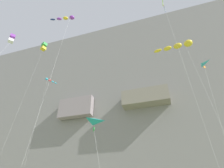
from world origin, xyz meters
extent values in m
cube|color=gray|center=(0.00, 58.00, 30.78)|extent=(180.00, 25.92, 61.56)
cube|color=gray|center=(-21.45, 43.68, 26.60)|extent=(10.92, 2.17, 6.24)
cube|color=gray|center=(0.00, 43.54, 26.36)|extent=(12.79, 3.97, 4.43)
cube|color=green|center=(-21.88, 24.97, 35.60)|extent=(1.36, 1.36, 0.74)
cube|color=yellow|center=(-21.88, 24.97, 34.24)|extent=(1.36, 1.36, 0.74)
cylinder|color=black|center=(-21.41, 24.97, 34.92)|extent=(0.04, 0.04, 1.99)
cylinder|color=black|center=(-22.36, 24.97, 34.92)|extent=(0.04, 0.04, 1.99)
cylinder|color=silver|center=(-22.98, 24.24, 17.00)|extent=(2.21, 1.48, 33.75)
cube|color=purple|center=(-14.07, 11.10, 21.26)|extent=(0.89, 0.89, 0.45)
cube|color=white|center=(-14.07, 11.10, 20.44)|extent=(0.89, 0.89, 0.45)
cylinder|color=black|center=(-13.78, 11.10, 20.85)|extent=(0.02, 0.02, 1.20)
cylinder|color=black|center=(-14.35, 11.10, 20.85)|extent=(0.02, 0.02, 1.20)
ellipsoid|color=#38B2D1|center=(-25.69, 33.07, 31.17)|extent=(0.99, 1.06, 0.75)
ellipsoid|color=red|center=(-25.30, 33.99, 31.22)|extent=(0.87, 1.01, 0.62)
ellipsoid|color=#38B2D1|center=(-24.91, 34.90, 31.27)|extent=(0.75, 0.95, 0.49)
ellipsoid|color=#38B2D1|center=(-24.53, 35.81, 31.32)|extent=(0.62, 0.89, 0.36)
cylinder|color=silver|center=(-24.80, 31.95, 15.56)|extent=(1.57, 2.80, 30.89)
pyramid|color=#38B2D1|center=(10.07, 19.59, 16.66)|extent=(1.30, 1.45, 0.20)
cube|color=orange|center=(10.41, 19.79, 16.56)|extent=(0.31, 0.21, 0.37)
cylinder|color=silver|center=(9.64, 18.23, 8.34)|extent=(1.55, 3.13, 16.44)
ellipsoid|color=purple|center=(-8.23, 15.60, 28.90)|extent=(1.14, 0.95, 0.81)
ellipsoid|color=yellow|center=(-9.30, 15.31, 28.77)|extent=(1.09, 0.82, 0.68)
ellipsoid|color=purple|center=(-10.36, 15.01, 28.65)|extent=(1.04, 0.69, 0.55)
ellipsoid|color=navy|center=(-11.42, 14.72, 28.52)|extent=(0.99, 0.56, 0.42)
cylinder|color=silver|center=(-8.73, 14.16, 14.40)|extent=(0.37, 2.72, 28.56)
cube|color=#8CCC33|center=(6.75, 14.75, 24.93)|extent=(0.26, 1.65, 1.64)
cylinder|color=black|center=(6.75, 14.75, 24.93)|extent=(0.29, 0.06, 1.34)
cube|color=#CC3399|center=(6.76, 14.75, 24.32)|extent=(0.09, 0.19, 0.10)
cube|color=black|center=(6.78, 14.75, 23.98)|extent=(0.05, 0.20, 0.10)
cube|color=blue|center=(6.77, 14.75, 23.64)|extent=(0.03, 0.20, 0.10)
cube|color=green|center=(6.76, 14.75, 23.30)|extent=(0.05, 0.20, 0.10)
cube|color=blue|center=(6.79, 14.75, 22.96)|extent=(0.04, 0.20, 0.10)
cylinder|color=silver|center=(7.14, 14.02, 12.42)|extent=(0.80, 1.47, 24.61)
pyramid|color=teal|center=(-2.35, 14.02, 7.53)|extent=(1.61, 1.56, 0.40)
cube|color=green|center=(-2.08, 13.69, 7.50)|extent=(0.32, 0.36, 0.46)
ellipsoid|color=yellow|center=(9.23, 19.03, 20.50)|extent=(1.35, 1.14, 1.06)
ellipsoid|color=yellow|center=(7.83, 19.21, 20.60)|extent=(1.31, 0.96, 0.88)
ellipsoid|color=yellow|center=(6.43, 19.40, 20.70)|extent=(1.28, 0.78, 0.70)
ellipsoid|color=yellow|center=(5.03, 19.58, 20.79)|extent=(1.24, 0.60, 0.52)
cylinder|color=silver|center=(8.87, 16.14, 10.20)|extent=(0.12, 5.90, 20.17)
camera|label=1|loc=(4.55, -1.63, 1.55)|focal=29.45mm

